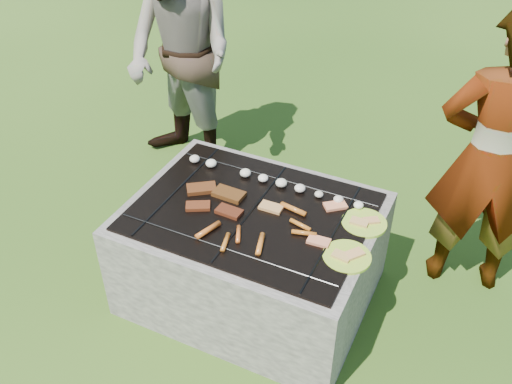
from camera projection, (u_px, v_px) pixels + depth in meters
lawn at (252, 291)px, 3.36m from camera, size 60.00×60.00×0.00m
fire_pit at (252, 256)px, 3.19m from camera, size 1.30×1.00×0.62m
mushrooms at (268, 179)px, 3.18m from camera, size 1.06×0.06×0.04m
pork_slabs at (216, 197)px, 3.06m from camera, size 0.39×0.29×0.02m
sausages at (259, 230)px, 2.85m from camera, size 0.54×0.47×0.03m
bread_on_grate at (306, 216)px, 2.94m from camera, size 0.44×0.40×0.02m
plate_far at (364, 223)px, 2.91m from camera, size 0.30×0.30×0.03m
plate_near at (347, 256)px, 2.72m from camera, size 0.29×0.29×0.03m
cook at (492, 160)px, 2.96m from camera, size 0.70×0.55×1.68m
bystander at (181, 57)px, 3.89m from camera, size 1.04×0.92×1.78m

